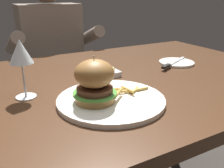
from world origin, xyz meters
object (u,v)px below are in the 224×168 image
Objects in this scene: main_plate at (111,100)px; table_knife at (172,63)px; burger_sandwich at (95,81)px; wine_glass at (21,54)px; bread_plate at (176,63)px; butter_dish at (110,74)px; diner_person at (53,72)px.

table_knife reaches higher than main_plate.
burger_sandwich is 0.51m from table_knife.
wine_glass reaches higher than bread_plate.
butter_dish reaches higher than table_knife.
wine_glass is at bearing -111.17° from diner_person.
wine_glass is 1.16× the size of bread_plate.
bread_plate is at bearing 25.94° from main_plate.
butter_dish reaches higher than main_plate.
bread_plate is at bearing 2.55° from butter_dish.
diner_person is (-0.33, 0.72, -0.19)m from table_knife.
table_knife is at bearing 26.03° from main_plate.
main_plate is at bearing -118.23° from butter_dish.
burger_sandwich is 0.62× the size of table_knife.
diner_person is (0.09, 0.93, -0.18)m from main_plate.
main_plate is at bearing -36.79° from wine_glass.
table_knife is at bearing 4.04° from wine_glass.
diner_person is at bearing 84.71° from main_plate.
table_knife is 2.87× the size of butter_dish.
main_plate is 0.46m from table_knife.
table_knife is at bearing -1.17° from butter_dish.
table_knife reaches higher than bread_plate.
wine_glass reaches higher than main_plate.
main_plate is 0.24m from butter_dish.
main_plate is at bearing -95.29° from diner_person.
butter_dish is at bearing -177.45° from bread_plate.
diner_person is at bearing 118.14° from bread_plate.
main_plate is 0.27× the size of diner_person.
bread_plate is (0.46, 0.22, -0.00)m from main_plate.
burger_sandwich is at bearing -98.42° from diner_person.
burger_sandwich is at bearing -156.45° from bread_plate.
wine_glass is 0.85× the size of table_knife.
bread_plate is at bearing 25.12° from table_knife.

